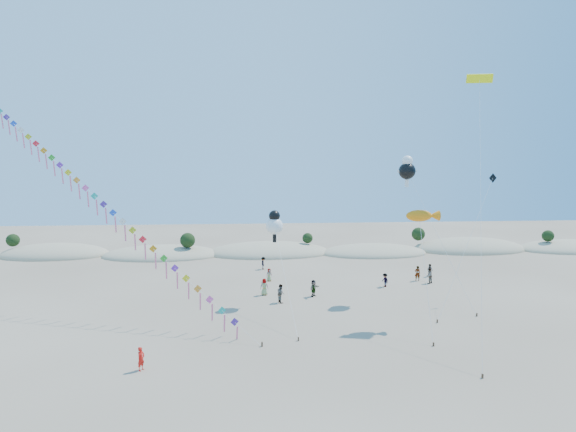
{
  "coord_description": "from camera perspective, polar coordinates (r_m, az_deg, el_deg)",
  "views": [
    {
      "loc": [
        -2.75,
        -27.28,
        14.24
      ],
      "look_at": [
        0.5,
        14.0,
        9.39
      ],
      "focal_mm": 30.0,
      "sensor_mm": 36.0,
      "label": 1
    }
  ],
  "objects": [
    {
      "name": "beachgoers",
      "position": [
        54.91,
        5.45,
        -7.47
      ],
      "size": [
        21.39,
        15.95,
        1.86
      ],
      "color": "slate",
      "rests_on": "ground"
    },
    {
      "name": "dune_ridge",
      "position": [
        73.88,
        -1.47,
        -4.35
      ],
      "size": [
        145.3,
        11.49,
        5.57
      ],
      "color": "tan",
      "rests_on": "ground"
    },
    {
      "name": "parafoil_kite",
      "position": [
        49.02,
        21.76,
        14.45
      ],
      "size": [
        7.38,
        15.57,
        22.13
      ],
      "color": "#3F2D1E",
      "rests_on": "ground"
    },
    {
      "name": "fish_kite",
      "position": [
        43.44,
        15.68,
        0.01
      ],
      "size": [
        2.94,
        6.54,
        9.92
      ],
      "color": "#3F2D1E",
      "rests_on": "ground"
    },
    {
      "name": "flyer_foreground",
      "position": [
        35.45,
        -17.02,
        -15.87
      ],
      "size": [
        0.62,
        0.71,
        1.63
      ],
      "primitive_type": "imported",
      "rotation": [
        0.0,
        0.0,
        1.09
      ],
      "color": "red",
      "rests_on": "ground"
    },
    {
      "name": "cartoon_kite_high",
      "position": [
        51.28,
        13.94,
        5.41
      ],
      "size": [
        5.45,
        8.47,
        14.68
      ],
      "color": "#3F2D1E",
      "rests_on": "ground"
    },
    {
      "name": "dark_kite",
      "position": [
        50.81,
        21.61,
        0.0
      ],
      "size": [
        9.08,
        8.11,
        12.87
      ],
      "color": "#3F2D1E",
      "rests_on": "ground"
    },
    {
      "name": "kite_train",
      "position": [
        48.26,
        -21.39,
        1.57
      ],
      "size": [
        28.45,
        19.99,
        20.56
      ],
      "color": "#3F2D1E",
      "rests_on": "ground"
    },
    {
      "name": "cartoon_kite_low",
      "position": [
        47.52,
        -1.62,
        -0.94
      ],
      "size": [
        2.22,
        11.51,
        9.3
      ],
      "color": "#3F2D1E",
      "rests_on": "ground"
    },
    {
      "name": "ground",
      "position": [
        30.89,
        1.19,
        -20.77
      ],
      "size": [
        160.0,
        160.0,
        0.0
      ],
      "primitive_type": "plane",
      "color": "#796853",
      "rests_on": "ground"
    }
  ]
}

